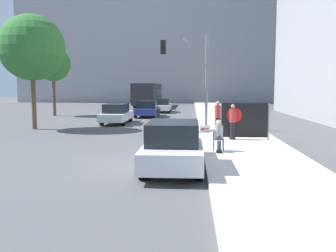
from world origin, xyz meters
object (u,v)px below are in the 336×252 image
(seated_protester, at_px, (218,135))
(car_on_road_midblock, at_px, (147,109))
(protest_banner, at_px, (244,120))
(parked_car_curbside, at_px, (173,146))
(motorcycle_on_road, at_px, (158,121))
(pedestrian_behind, at_px, (218,117))
(traffic_light_pole, at_px, (190,65))
(street_tree_near_curb, at_px, (32,48))
(street_tree_midblock, at_px, (53,64))
(city_bus_on_road, at_px, (148,93))
(jogger_on_sidewalk, at_px, (233,122))
(car_on_road_nearest, at_px, (117,114))
(car_on_road_distant, at_px, (162,105))

(seated_protester, bearing_deg, car_on_road_midblock, 120.42)
(protest_banner, relative_size, parked_car_curbside, 0.49)
(motorcycle_on_road, bearing_deg, seated_protester, -69.41)
(seated_protester, relative_size, motorcycle_on_road, 0.58)
(seated_protester, relative_size, pedestrian_behind, 0.70)
(traffic_light_pole, distance_m, motorcycle_on_road, 3.96)
(protest_banner, bearing_deg, motorcycle_on_road, 132.82)
(street_tree_near_curb, distance_m, street_tree_midblock, 10.83)
(protest_banner, distance_m, city_bus_on_road, 31.83)
(street_tree_midblock, bearing_deg, jogger_on_sidewalk, -47.14)
(parked_car_curbside, height_order, car_on_road_nearest, parked_car_curbside)
(jogger_on_sidewalk, relative_size, protest_banner, 0.73)
(car_on_road_midblock, xyz_separation_m, street_tree_near_curb, (-5.87, -9.87, 4.27))
(pedestrian_behind, height_order, street_tree_near_curb, street_tree_near_curb)
(traffic_light_pole, distance_m, car_on_road_distant, 15.65)
(city_bus_on_road, bearing_deg, car_on_road_distant, -75.57)
(jogger_on_sidewalk, bearing_deg, seated_protester, 69.67)
(car_on_road_midblock, distance_m, car_on_road_distant, 5.94)
(jogger_on_sidewalk, height_order, parked_car_curbside, jogger_on_sidewalk)
(traffic_light_pole, height_order, street_tree_midblock, street_tree_midblock)
(city_bus_on_road, bearing_deg, street_tree_midblock, -113.49)
(jogger_on_sidewalk, distance_m, traffic_light_pole, 6.66)
(car_on_road_distant, bearing_deg, street_tree_near_curb, -112.92)
(parked_car_curbside, height_order, street_tree_near_curb, street_tree_near_curb)
(jogger_on_sidewalk, height_order, protest_banner, protest_banner)
(pedestrian_behind, height_order, motorcycle_on_road, pedestrian_behind)
(seated_protester, height_order, car_on_road_midblock, car_on_road_midblock)
(city_bus_on_road, bearing_deg, car_on_road_nearest, -89.16)
(parked_car_curbside, distance_m, car_on_road_distant, 26.63)
(car_on_road_distant, distance_m, motorcycle_on_road, 15.78)
(car_on_road_midblock, bearing_deg, street_tree_near_curb, -120.73)
(seated_protester, xyz_separation_m, protest_banner, (1.45, 3.31, 0.26))
(protest_banner, distance_m, street_tree_midblock, 21.64)
(car_on_road_nearest, bearing_deg, car_on_road_midblock, 76.18)
(traffic_light_pole, bearing_deg, motorcycle_on_road, -159.72)
(car_on_road_distant, distance_m, street_tree_near_curb, 17.63)
(motorcycle_on_road, bearing_deg, protest_banner, -47.18)
(jogger_on_sidewalk, distance_m, pedestrian_behind, 2.24)
(car_on_road_midblock, bearing_deg, protest_banner, -66.80)
(jogger_on_sidewalk, relative_size, pedestrian_behind, 0.97)
(car_on_road_midblock, bearing_deg, seated_protester, -74.89)
(pedestrian_behind, distance_m, car_on_road_midblock, 13.63)
(pedestrian_behind, xyz_separation_m, protest_banner, (1.08, -2.16, 0.03))
(seated_protester, relative_size, parked_car_curbside, 0.26)
(car_on_road_nearest, distance_m, city_bus_on_road, 22.11)
(parked_car_curbside, bearing_deg, city_bus_on_road, 97.90)
(parked_car_curbside, relative_size, street_tree_near_curb, 0.66)
(car_on_road_nearest, bearing_deg, jogger_on_sidewalk, -50.12)
(car_on_road_distant, bearing_deg, motorcycle_on_road, -86.37)
(jogger_on_sidewalk, distance_m, city_bus_on_road, 31.71)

